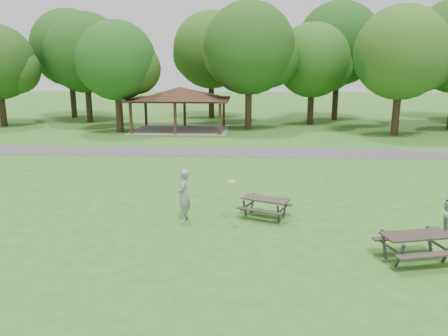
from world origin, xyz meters
The scene contains 15 objects.
ground centered at (0.00, 0.00, 0.00)m, with size 160.00×160.00×0.00m, color #2E641C.
asphalt_path centered at (0.00, 14.00, 0.01)m, with size 120.00×3.20×0.02m, color #434446.
pavilion centered at (-4.00, 24.00, 3.06)m, with size 8.60×7.01×3.76m.
tree_row_c centered at (-13.90, 29.03, 6.54)m, with size 8.19×7.80×10.67m.
tree_row_d centered at (-8.92, 22.53, 5.77)m, with size 6.93×6.60×9.27m.
tree_row_e centered at (2.10, 25.03, 6.78)m, with size 8.40×8.00×11.02m.
tree_row_f centered at (8.09, 28.53, 5.84)m, with size 7.35×7.00×9.55m.
tree_row_g centered at (14.09, 22.03, 6.33)m, with size 7.77×7.40×10.25m.
tree_deep_a centered at (-16.90, 32.53, 7.13)m, with size 8.40×8.00×11.38m.
tree_deep_b centered at (-1.90, 33.03, 6.89)m, with size 8.40×8.00×11.13m.
tree_deep_c centered at (11.10, 32.03, 7.44)m, with size 8.82×8.40×11.90m.
picnic_table_middle centered at (2.69, 1.51, 0.56)m, with size 2.16×1.98×0.76m.
picnic_table_far centered at (6.96, -2.06, 0.63)m, with size 2.29×2.01×0.86m.
frisbee_in_flight centered at (1.46, 0.81, 1.57)m, with size 0.34×0.34×0.02m.
frisbee_thrower centered at (-0.31, 0.97, 0.98)m, with size 0.71×0.47×1.95m, color gray.
Camera 1 is at (2.03, -14.25, 5.63)m, focal length 35.00 mm.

